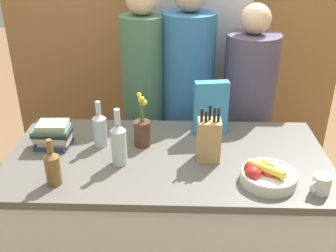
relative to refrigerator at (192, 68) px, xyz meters
name	(u,v)px	position (x,y,z in m)	size (l,w,h in m)	color
kitchen_island	(167,225)	(-0.16, -1.24, -0.53)	(1.67, 0.83, 0.93)	silver
back_wall_wood	(174,20)	(-0.16, 0.36, 0.30)	(2.87, 0.12, 2.60)	#9E6B3D
refrigerator	(192,68)	(0.00, 0.00, 0.00)	(0.76, 0.63, 2.00)	#B7B7BC
fruit_bowl	(267,175)	(0.31, -1.47, -0.03)	(0.26, 0.26, 0.10)	silver
knife_block	(209,140)	(0.05, -1.27, 0.05)	(0.12, 0.10, 0.30)	tan
flower_vase	(142,130)	(-0.30, -1.14, 0.03)	(0.09, 0.09, 0.31)	#4C2D1E
cereal_box	(211,108)	(0.08, -0.98, 0.09)	(0.20, 0.09, 0.31)	teal
coffee_mug	(321,184)	(0.54, -1.54, -0.02)	(0.11, 0.09, 0.09)	silver
book_stack	(53,135)	(-0.78, -1.17, 0.00)	(0.20, 0.16, 0.14)	#2D334C
bottle_oil	(119,143)	(-0.39, -1.33, 0.05)	(0.08, 0.08, 0.30)	#B2BCC1
bottle_vinegar	(53,167)	(-0.67, -1.51, 0.03)	(0.07, 0.07, 0.23)	brown
bottle_wine	(100,128)	(-0.52, -1.14, 0.04)	(0.07, 0.07, 0.26)	#B2BCC1
person_at_sink	(145,96)	(-0.34, -0.55, -0.02)	(0.29, 0.29, 1.72)	#383842
person_in_blue	(188,96)	(-0.04, -0.54, -0.02)	(0.34, 0.34, 1.74)	#383842
person_in_red_tee	(247,111)	(0.35, -0.59, -0.10)	(0.34, 0.34, 1.60)	#383842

